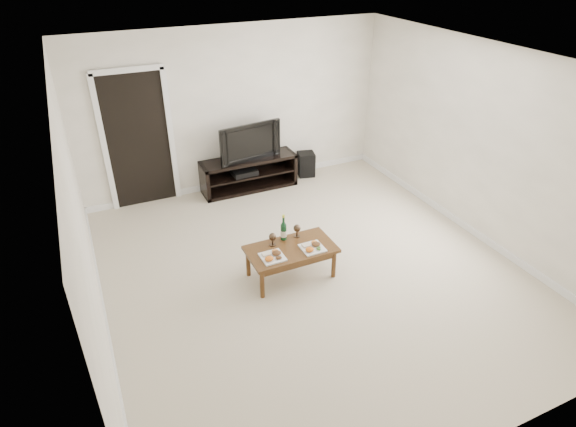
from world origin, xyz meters
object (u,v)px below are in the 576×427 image
Objects in this scene: media_console at (249,173)px; television at (248,141)px; coffee_table at (291,262)px; subwoofer at (306,164)px.

television reaches higher than media_console.
media_console reaches higher than coffee_table.
coffee_table is (-1.48, -2.55, 0.00)m from subwoofer.
media_console is at bearing 81.24° from coffee_table.
coffee_table is at bearing -106.98° from television.
television reaches higher than coffee_table.
media_console is 2.51m from coffee_table.
media_console is 1.49× the size of television.
television is 2.54× the size of subwoofer.
subwoofer is (1.10, 0.07, -0.65)m from television.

